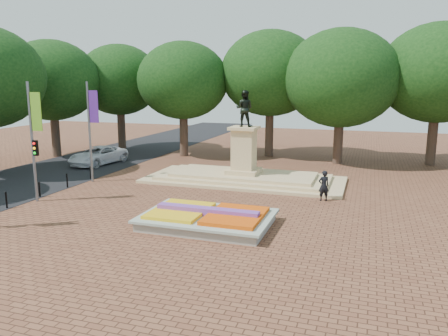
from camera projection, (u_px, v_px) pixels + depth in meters
name	position (u px, v px, depth m)	size (l,w,h in m)	color
ground	(203.00, 212.00, 23.71)	(90.00, 90.00, 0.00)	brown
asphalt_street	(43.00, 175.00, 33.04)	(9.00, 90.00, 0.02)	black
flower_bed	(208.00, 218.00, 21.46)	(6.30, 4.30, 0.91)	gray
monument	(244.00, 169.00, 30.98)	(14.00, 6.00, 6.40)	tan
tree_row_back	(301.00, 85.00, 38.44)	(44.80, 8.80, 10.43)	#36271D
banner_poles	(30.00, 137.00, 24.89)	(0.88, 11.17, 7.00)	slate
bollard_row	(24.00, 194.00, 25.56)	(0.12, 13.12, 0.98)	black
van	(98.00, 155.00, 37.44)	(2.54, 5.51, 1.53)	white
pedestrian	(324.00, 186.00, 25.87)	(0.67, 0.44, 1.84)	black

